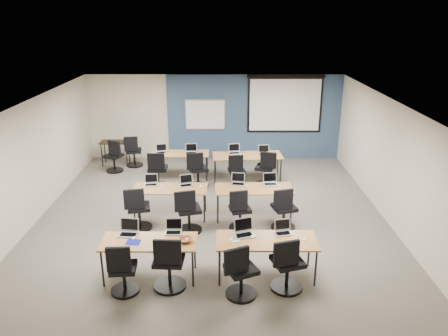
{
  "coord_description": "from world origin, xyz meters",
  "views": [
    {
      "loc": [
        0.27,
        -9.13,
        4.5
      ],
      "look_at": [
        0.29,
        0.4,
        1.1
      ],
      "focal_mm": 35.0,
      "sensor_mm": 36.0,
      "label": 1
    }
  ],
  "objects_px": {
    "laptop_5": "(186,183)",
    "task_chair_3": "(287,268)",
    "laptop_11": "(264,152)",
    "whiteboard": "(205,115)",
    "task_chair_0": "(123,273)",
    "laptop_9": "(191,151)",
    "training_table_mid_right": "(254,190)",
    "laptop_6": "(238,181)",
    "task_chair_5": "(188,214)",
    "laptop_10": "(234,151)",
    "task_chair_4": "(138,212)",
    "laptop_4": "(151,182)",
    "training_table_front_left": "(149,243)",
    "task_chair_8": "(158,173)",
    "laptop_2": "(244,231)",
    "laptop_0": "(129,230)",
    "training_table_mid_left": "(170,190)",
    "laptop_8": "(161,151)",
    "laptop_7": "(270,181)",
    "spare_chair_a": "(133,154)",
    "training_table_back_right": "(247,157)",
    "laptop_3": "(283,230)",
    "training_table_back_left": "(180,155)",
    "task_chair_2": "(240,275)",
    "task_chair_11": "(266,171)",
    "task_chair_1": "(169,267)",
    "laptop_1": "(174,229)",
    "task_chair_10": "(236,174)",
    "task_chair_7": "(284,212)",
    "utility_table": "(115,145)",
    "projector_screen": "(285,101)",
    "spare_chair_b": "(114,159)",
    "training_table_front_right": "(267,242)",
    "task_chair_9": "(197,173)"
  },
  "relations": [
    {
      "from": "laptop_3",
      "to": "laptop_4",
      "type": "bearing_deg",
      "value": 126.66
    },
    {
      "from": "training_table_mid_right",
      "to": "utility_table",
      "type": "bearing_deg",
      "value": 135.33
    },
    {
      "from": "whiteboard",
      "to": "training_table_front_left",
      "type": "bearing_deg",
      "value": -96.17
    },
    {
      "from": "laptop_1",
      "to": "task_chair_4",
      "type": "bearing_deg",
      "value": 121.17
    },
    {
      "from": "task_chair_3",
      "to": "laptop_4",
      "type": "height_order",
      "value": "task_chair_3"
    },
    {
      "from": "whiteboard",
      "to": "task_chair_4",
      "type": "distance_m",
      "value": 5.22
    },
    {
      "from": "training_table_front_left",
      "to": "task_chair_8",
      "type": "distance_m",
      "value": 4.3
    },
    {
      "from": "training_table_mid_left",
      "to": "laptop_8",
      "type": "distance_m",
      "value": 2.72
    },
    {
      "from": "task_chair_7",
      "to": "laptop_9",
      "type": "height_order",
      "value": "task_chair_7"
    },
    {
      "from": "training_table_front_right",
      "to": "laptop_3",
      "type": "relative_size",
      "value": 5.86
    },
    {
      "from": "training_table_front_right",
      "to": "task_chair_9",
      "type": "relative_size",
      "value": 1.73
    },
    {
      "from": "spare_chair_a",
      "to": "task_chair_1",
      "type": "bearing_deg",
      "value": -82.29
    },
    {
      "from": "training_table_mid_right",
      "to": "task_chair_1",
      "type": "xyz_separation_m",
      "value": [
        -1.62,
        -2.79,
        -0.25
      ]
    },
    {
      "from": "task_chair_3",
      "to": "laptop_11",
      "type": "bearing_deg",
      "value": 71.92
    },
    {
      "from": "laptop_3",
      "to": "laptop_6",
      "type": "distance_m",
      "value": 2.52
    },
    {
      "from": "utility_table",
      "to": "task_chair_3",
      "type": "bearing_deg",
      "value": -55.63
    },
    {
      "from": "training_table_mid_right",
      "to": "laptop_6",
      "type": "height_order",
      "value": "laptop_6"
    },
    {
      "from": "task_chair_5",
      "to": "laptop_10",
      "type": "xyz_separation_m",
      "value": [
        1.06,
        3.38,
        0.37
      ]
    },
    {
      "from": "laptop_9",
      "to": "spare_chair_a",
      "type": "relative_size",
      "value": 0.34
    },
    {
      "from": "training_table_mid_right",
      "to": "task_chair_8",
      "type": "distance_m",
      "value": 3.08
    },
    {
      "from": "laptop_5",
      "to": "laptop_10",
      "type": "bearing_deg",
      "value": 46.76
    },
    {
      "from": "laptop_5",
      "to": "training_table_mid_left",
      "type": "bearing_deg",
      "value": -171.85
    },
    {
      "from": "training_table_back_right",
      "to": "laptop_2",
      "type": "relative_size",
      "value": 5.37
    },
    {
      "from": "training_table_back_left",
      "to": "task_chair_1",
      "type": "bearing_deg",
      "value": -86.9
    },
    {
      "from": "laptop_7",
      "to": "laptop_11",
      "type": "distance_m",
      "value": 2.29
    },
    {
      "from": "task_chair_5",
      "to": "training_table_front_left",
      "type": "bearing_deg",
      "value": -122.8
    },
    {
      "from": "laptop_7",
      "to": "spare_chair_a",
      "type": "bearing_deg",
      "value": 134.98
    },
    {
      "from": "task_chair_4",
      "to": "laptop_4",
      "type": "bearing_deg",
      "value": 66.64
    },
    {
      "from": "task_chair_0",
      "to": "laptop_9",
      "type": "height_order",
      "value": "laptop_9"
    },
    {
      "from": "laptop_1",
      "to": "task_chair_2",
      "type": "distance_m",
      "value": 1.55
    },
    {
      "from": "training_table_front_left",
      "to": "laptop_10",
      "type": "height_order",
      "value": "laptop_10"
    },
    {
      "from": "training_table_back_right",
      "to": "task_chair_1",
      "type": "distance_m",
      "value": 5.47
    },
    {
      "from": "laptop_1",
      "to": "laptop_8",
      "type": "xyz_separation_m",
      "value": [
        -0.87,
        4.78,
        0.0
      ]
    },
    {
      "from": "laptop_2",
      "to": "utility_table",
      "type": "height_order",
      "value": "laptop_2"
    },
    {
      "from": "training_table_back_left",
      "to": "task_chair_2",
      "type": "distance_m",
      "value": 5.86
    },
    {
      "from": "laptop_9",
      "to": "laptop_0",
      "type": "bearing_deg",
      "value": -103.64
    },
    {
      "from": "laptop_0",
      "to": "task_chair_5",
      "type": "relative_size",
      "value": 0.34
    },
    {
      "from": "training_table_back_left",
      "to": "task_chair_10",
      "type": "relative_size",
      "value": 1.72
    },
    {
      "from": "laptop_1",
      "to": "task_chair_10",
      "type": "xyz_separation_m",
      "value": [
        1.26,
        3.93,
        -0.39
      ]
    },
    {
      "from": "task_chair_7",
      "to": "task_chair_8",
      "type": "relative_size",
      "value": 0.98
    },
    {
      "from": "whiteboard",
      "to": "laptop_5",
      "type": "distance_m",
      "value": 4.23
    },
    {
      "from": "training_table_mid_left",
      "to": "task_chair_11",
      "type": "xyz_separation_m",
      "value": [
        2.37,
        1.94,
        -0.26
      ]
    },
    {
      "from": "task_chair_7",
      "to": "laptop_11",
      "type": "xyz_separation_m",
      "value": [
        -0.16,
        3.17,
        0.37
      ]
    },
    {
      "from": "projector_screen",
      "to": "training_table_back_left",
      "type": "bearing_deg",
      "value": -151.71
    },
    {
      "from": "laptop_9",
      "to": "spare_chair_b",
      "type": "relative_size",
      "value": 0.34
    },
    {
      "from": "laptop_3",
      "to": "laptop_11",
      "type": "xyz_separation_m",
      "value": [
        0.07,
        4.68,
        0.0
      ]
    },
    {
      "from": "task_chair_4",
      "to": "laptop_6",
      "type": "xyz_separation_m",
      "value": [
        2.2,
        0.87,
        0.37
      ]
    },
    {
      "from": "training_table_mid_right",
      "to": "laptop_2",
      "type": "bearing_deg",
      "value": -100.64
    },
    {
      "from": "laptop_5",
      "to": "task_chair_3",
      "type": "bearing_deg",
      "value": -74.98
    },
    {
      "from": "laptop_1",
      "to": "laptop_11",
      "type": "xyz_separation_m",
      "value": [
        2.05,
        4.65,
        0.0
      ]
    }
  ]
}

